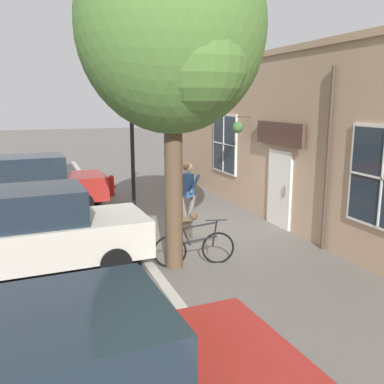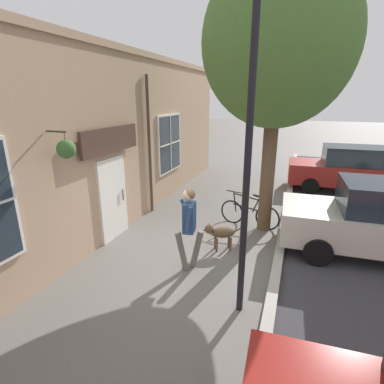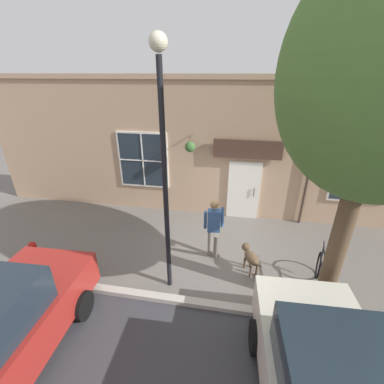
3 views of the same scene
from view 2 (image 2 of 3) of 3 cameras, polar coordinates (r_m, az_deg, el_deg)
name	(u,v)px [view 2 (image 2 of 3)]	position (r m, az deg, el deg)	size (l,w,h in m)	color
ground_plane	(187,257)	(7.06, -1.02, -12.32)	(90.00, 90.00, 0.00)	#66605B
storefront_facade	(92,149)	(7.40, -18.45, 7.87)	(0.95, 18.00, 4.76)	tan
pedestrian_walking	(189,221)	(6.17, -0.55, -5.59)	(0.58, 0.55, 1.80)	#6B665B
dog_on_leash	(220,232)	(7.21, 5.44, -7.67)	(0.89, 0.52, 0.69)	brown
street_tree_by_curb	(277,48)	(8.13, 15.85, 24.87)	(3.62, 3.26, 6.75)	brown
leaning_bicycle	(249,213)	(8.66, 10.83, -4.00)	(1.72, 0.36, 1.00)	black
parked_car_mid_block	(384,220)	(8.03, 32.78, -4.56)	(4.37, 2.08, 1.75)	beige
parked_car_far_end	(349,169)	(13.06, 27.74, 3.91)	(4.37, 2.08, 1.75)	maroon
street_lamp	(251,101)	(4.44, 11.20, 16.73)	(0.32, 0.32, 5.41)	black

